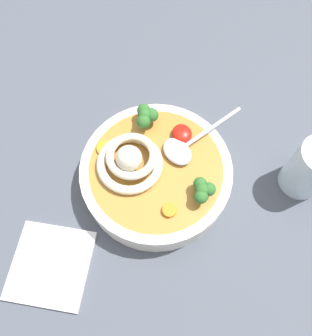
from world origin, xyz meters
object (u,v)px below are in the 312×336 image
at_px(drinking_glass, 311,169).
at_px(soup_spoon, 183,147).
at_px(soup_bowl, 156,175).
at_px(folded_napkin, 51,265).
at_px(noodle_pile, 130,160).

bearing_deg(drinking_glass, soup_spoon, 69.95).
xyz_separation_m(soup_bowl, folded_napkin, (-0.12, 0.21, -0.03)).
bearing_deg(soup_spoon, soup_bowl, 180.00).
xyz_separation_m(soup_bowl, soup_spoon, (0.03, -0.05, 0.04)).
xyz_separation_m(soup_spoon, drinking_glass, (-0.08, -0.21, -0.01)).
distance_m(soup_bowl, drinking_glass, 0.28).
height_order(noodle_pile, soup_spoon, noodle_pile).
bearing_deg(soup_bowl, drinking_glass, -100.68).
bearing_deg(drinking_glass, soup_bowl, 79.32).
relative_size(soup_bowl, soup_spoon, 1.61).
distance_m(soup_bowl, soup_spoon, 0.07).
relative_size(soup_bowl, noodle_pile, 2.12).
height_order(soup_bowl, folded_napkin, soup_bowl).
distance_m(drinking_glass, folded_napkin, 0.49).
height_order(soup_bowl, drinking_glass, drinking_glass).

